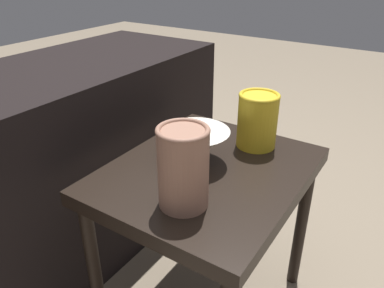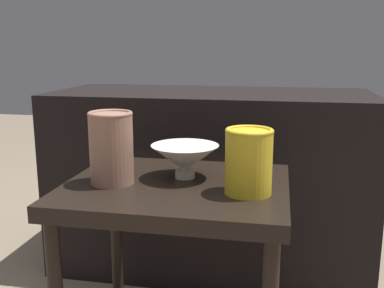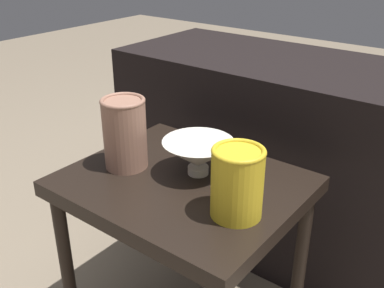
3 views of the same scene
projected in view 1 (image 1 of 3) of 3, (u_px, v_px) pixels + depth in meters
The scene contains 5 objects.
table at pixel (208, 189), 1.01m from camera, with size 0.57×0.47×0.51m.
couch_backdrop at pixel (68, 162), 1.34m from camera, with size 1.19×0.50×0.69m.
bowl at pixel (195, 143), 0.98m from camera, with size 0.18×0.18×0.09m.
vase_textured_left at pixel (183, 166), 0.80m from camera, with size 0.11×0.11×0.19m.
vase_colorful_right at pixel (258, 119), 1.06m from camera, with size 0.11×0.11×0.16m.
Camera 1 is at (-0.73, -0.43, 1.01)m, focal length 35.00 mm.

